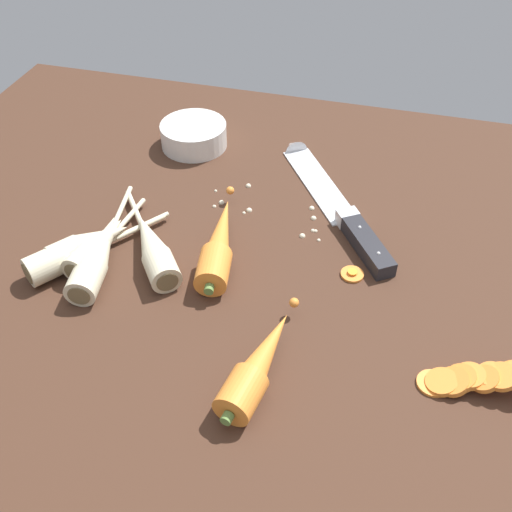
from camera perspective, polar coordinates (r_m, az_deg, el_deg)
ground_plane at (r=82.09cm, az=0.36°, el=-0.89°), size 120.00×90.00×4.00cm
chefs_knife at (r=90.31cm, az=7.13°, el=5.63°), size 22.13×30.70×4.18cm
whole_carrot at (r=79.37cm, az=-3.58°, el=1.19°), size 6.94×21.31×4.20cm
whole_carrot_second at (r=65.63cm, az=0.20°, el=-10.37°), size 6.62×18.40×4.20cm
parsnip_front at (r=80.59cm, az=-14.90°, el=0.20°), size 6.26×23.66×4.00cm
parsnip_mid_left at (r=80.00cm, az=-9.86°, el=0.81°), size 14.99×18.54×4.00cm
parsnip_mid_right at (r=81.72cm, az=-16.82°, el=0.41°), size 14.10×18.19×4.00cm
parsnip_back at (r=82.40cm, az=-15.59°, el=1.14°), size 12.10×15.24×4.00cm
parsnip_outer at (r=81.87cm, az=-14.81°, el=1.01°), size 5.12×17.78×4.00cm
carrot_slice_stack at (r=69.57cm, az=20.32°, el=-10.91°), size 12.16×5.24×3.81cm
carrot_slice_stray_near at (r=78.57cm, az=9.21°, el=-1.64°), size 3.03×3.03×0.70cm
prep_bowl at (r=102.06cm, az=-5.98°, el=11.51°), size 11.00×11.00×4.00cm
mince_crumbs at (r=87.44cm, az=3.26°, el=4.30°), size 20.93×10.45×0.88cm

